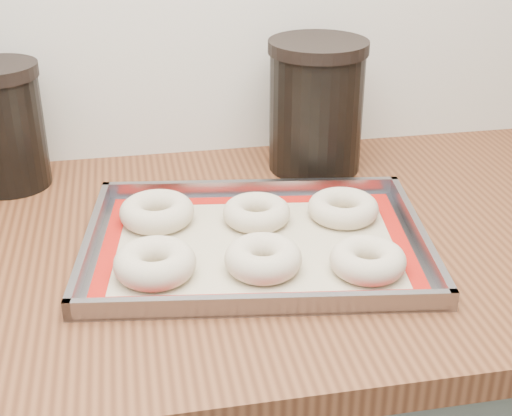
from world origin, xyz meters
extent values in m
cube|color=brown|center=(0.00, 1.68, 0.88)|extent=(3.06, 0.68, 0.04)
cube|color=gray|center=(0.21, 1.64, 0.90)|extent=(0.50, 0.39, 0.00)
cube|color=gray|center=(0.24, 1.80, 0.91)|extent=(0.46, 0.07, 0.02)
cube|color=gray|center=(0.19, 1.48, 0.91)|extent=(0.46, 0.07, 0.02)
cube|color=gray|center=(-0.01, 1.67, 0.91)|extent=(0.06, 0.33, 0.02)
cube|color=gray|center=(0.44, 1.61, 0.91)|extent=(0.06, 0.33, 0.02)
cube|color=#C6B793|center=(0.21, 1.64, 0.90)|extent=(0.46, 0.35, 0.00)
cube|color=#B2130B|center=(0.23, 1.77, 0.91)|extent=(0.42, 0.08, 0.00)
cube|color=#B2130B|center=(0.19, 1.51, 0.91)|extent=(0.42, 0.08, 0.00)
cube|color=#B2130B|center=(0.02, 1.67, 0.91)|extent=(0.06, 0.25, 0.00)
cube|color=#B2130B|center=(0.41, 1.61, 0.91)|extent=(0.06, 0.25, 0.00)
torus|color=beige|center=(0.07, 1.58, 0.92)|extent=(0.12, 0.12, 0.04)
torus|color=beige|center=(0.21, 1.57, 0.92)|extent=(0.12, 0.12, 0.04)
torus|color=beige|center=(0.34, 1.54, 0.92)|extent=(0.10, 0.10, 0.03)
torus|color=beige|center=(0.09, 1.73, 0.92)|extent=(0.12, 0.12, 0.03)
torus|color=beige|center=(0.23, 1.70, 0.92)|extent=(0.11, 0.11, 0.03)
torus|color=beige|center=(0.35, 1.69, 0.92)|extent=(0.10, 0.10, 0.03)
cylinder|color=black|center=(-0.14, 1.91, 0.99)|extent=(0.12, 0.12, 0.18)
cylinder|color=black|center=(0.36, 1.89, 1.00)|extent=(0.15, 0.15, 0.20)
cylinder|color=black|center=(0.36, 1.89, 1.11)|extent=(0.16, 0.16, 0.02)
camera|label=1|loc=(0.06, 0.80, 1.39)|focal=50.00mm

